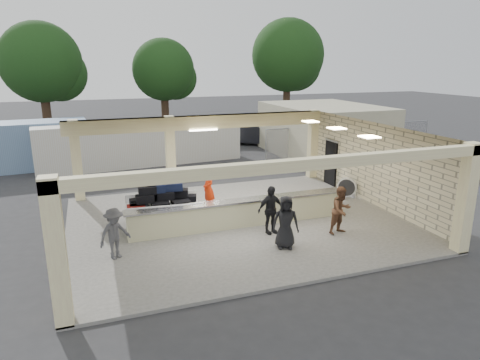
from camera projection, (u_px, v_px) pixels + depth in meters
name	position (u px, v px, depth m)	size (l,w,h in m)	color
ground	(236.00, 223.00, 16.04)	(120.00, 120.00, 0.00)	#2A2A2D
pavilion	(235.00, 184.00, 16.35)	(12.01, 10.00, 3.55)	#5E5D58
baggage_counter	(240.00, 213.00, 15.43)	(8.20, 0.58, 0.98)	beige
luggage_cart	(162.00, 202.00, 15.40)	(2.77, 1.86, 1.54)	white
drum_fan	(347.00, 187.00, 18.62)	(0.79, 0.76, 0.91)	white
baggage_handler	(209.00, 189.00, 16.82)	(0.68, 0.37, 1.87)	red
passenger_a	(341.00, 210.00, 14.67)	(0.81, 0.36, 1.67)	brown
passenger_b	(270.00, 210.00, 14.67)	(0.99, 0.36, 1.69)	black
passenger_c	(115.00, 234.00, 12.78)	(1.02, 0.36, 1.58)	#47474C
passenger_d	(286.00, 222.00, 13.52)	(0.84, 0.34, 1.72)	black
car_white_a	(305.00, 136.00, 30.86)	(2.21, 4.67, 1.33)	silver
car_white_b	(327.00, 136.00, 30.99)	(1.59, 4.25, 1.34)	silver
car_dark	(255.00, 134.00, 31.23)	(1.67, 4.74, 1.58)	black
container_white	(142.00, 143.00, 25.20)	(11.71, 2.34, 2.54)	silver
fence	(352.00, 139.00, 27.49)	(12.06, 0.06, 2.03)	gray
tree_left	(46.00, 66.00, 34.01)	(6.60, 6.30, 9.00)	#382619
tree_mid	(167.00, 72.00, 39.22)	(6.00, 5.60, 8.00)	#382619
tree_right	(290.00, 58.00, 41.87)	(7.20, 7.00, 10.00)	#382619
adjacent_building	(324.00, 130.00, 27.77)	(6.00, 8.00, 3.20)	#B8B292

